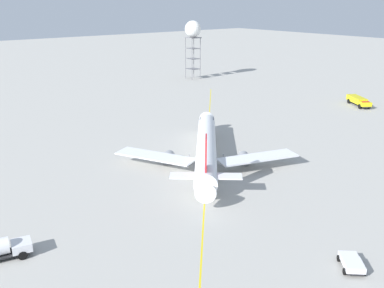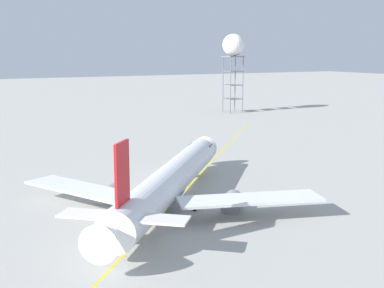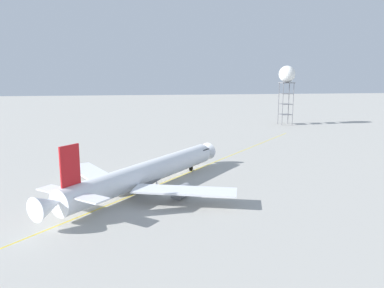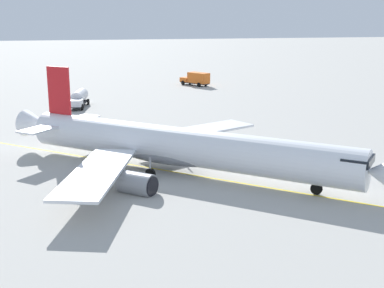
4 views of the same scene
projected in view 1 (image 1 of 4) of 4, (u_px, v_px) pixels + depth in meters
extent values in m
plane|color=#ADAAA3|center=(205.00, 155.00, 90.64)|extent=(600.00, 600.00, 0.00)
cylinder|color=white|center=(206.00, 148.00, 86.22)|extent=(31.09, 27.22, 3.89)
cone|color=white|center=(207.00, 121.00, 105.13)|extent=(4.68, 4.76, 3.69)
cone|color=white|center=(206.00, 188.00, 66.94)|extent=(5.19, 5.11, 3.30)
cube|color=black|center=(207.00, 120.00, 102.77)|extent=(3.97, 4.07, 0.70)
ellipsoid|color=gray|center=(206.00, 156.00, 84.79)|extent=(12.55, 11.40, 2.14)
cube|color=red|center=(206.00, 153.00, 69.10)|extent=(2.59, 2.25, 5.54)
cube|color=white|center=(185.00, 176.00, 70.46)|extent=(5.26, 5.55, 0.20)
cube|color=white|center=(226.00, 176.00, 70.23)|extent=(5.26, 5.55, 0.20)
cube|color=white|center=(155.00, 156.00, 83.47)|extent=(16.02, 10.79, 0.28)
cube|color=white|center=(258.00, 157.00, 82.78)|extent=(8.67, 16.30, 0.28)
cylinder|color=gray|center=(169.00, 158.00, 86.42)|extent=(4.01, 3.88, 2.22)
cylinder|color=black|center=(169.00, 155.00, 88.07)|extent=(1.34, 1.54, 1.89)
cylinder|color=gray|center=(244.00, 159.00, 85.90)|extent=(4.01, 3.88, 2.22)
cylinder|color=black|center=(243.00, 156.00, 87.55)|extent=(1.34, 1.54, 1.89)
cylinder|color=#9EA0A5|center=(207.00, 134.00, 100.21)|extent=(0.20, 0.20, 1.68)
cylinder|color=black|center=(207.00, 137.00, 100.47)|extent=(1.03, 0.94, 1.10)
cylinder|color=#9EA0A5|center=(189.00, 158.00, 85.05)|extent=(0.20, 0.20, 1.68)
cylinder|color=black|center=(189.00, 162.00, 85.31)|extent=(1.03, 0.94, 1.10)
cylinder|color=#9EA0A5|center=(223.00, 158.00, 84.81)|extent=(0.20, 0.20, 1.68)
cylinder|color=black|center=(223.00, 162.00, 85.08)|extent=(1.03, 0.94, 1.10)
cube|color=silver|center=(22.00, 245.00, 54.95)|extent=(2.97, 2.86, 1.10)
cube|color=black|center=(31.00, 242.00, 55.37)|extent=(2.11, 0.51, 0.62)
cylinder|color=black|center=(20.00, 246.00, 56.23)|extent=(0.50, 1.13, 1.10)
cylinder|color=black|center=(23.00, 256.00, 54.08)|extent=(0.50, 1.13, 1.10)
cube|color=#232326|center=(358.00, 103.00, 132.34)|extent=(10.49, 7.84, 0.20)
cube|color=yellow|center=(365.00, 104.00, 128.17)|extent=(3.62, 3.81, 1.20)
cube|color=black|center=(367.00, 104.00, 127.08)|extent=(1.39, 2.18, 0.67)
cube|color=yellow|center=(357.00, 99.00, 133.28)|extent=(8.52, 6.85, 1.60)
cube|color=red|center=(366.00, 102.00, 127.95)|extent=(1.61, 2.09, 0.16)
cylinder|color=black|center=(369.00, 106.00, 128.98)|extent=(1.34, 0.98, 1.40)
cylinder|color=black|center=(360.00, 106.00, 128.66)|extent=(1.34, 0.98, 1.40)
cylinder|color=black|center=(358.00, 101.00, 135.78)|extent=(1.34, 0.98, 1.40)
cylinder|color=black|center=(349.00, 101.00, 135.47)|extent=(1.34, 0.98, 1.40)
cube|color=#232326|center=(351.00, 265.00, 52.33)|extent=(4.34, 4.16, 0.20)
cube|color=white|center=(348.00, 255.00, 53.58)|extent=(2.41, 2.48, 0.55)
cube|color=black|center=(347.00, 252.00, 54.04)|extent=(1.31, 1.44, 0.31)
cube|color=white|center=(353.00, 265.00, 51.50)|extent=(3.49, 3.45, 0.70)
cylinder|color=black|center=(339.00, 258.00, 53.79)|extent=(0.78, 0.74, 0.80)
cylinder|color=black|center=(357.00, 259.00, 53.66)|extent=(0.78, 0.74, 0.80)
cylinder|color=black|center=(345.00, 272.00, 51.18)|extent=(0.78, 0.74, 0.80)
cylinder|color=black|center=(364.00, 272.00, 51.04)|extent=(0.78, 0.74, 0.80)
cylinder|color=slate|center=(185.00, 59.00, 175.28)|extent=(0.24, 0.24, 16.25)
cylinder|color=slate|center=(192.00, 60.00, 172.12)|extent=(0.24, 0.24, 16.25)
cylinder|color=slate|center=(200.00, 59.00, 174.61)|extent=(0.24, 0.24, 16.25)
cylinder|color=slate|center=(194.00, 58.00, 177.77)|extent=(0.24, 0.24, 16.25)
cube|color=slate|center=(193.00, 69.00, 176.23)|extent=(4.44, 4.44, 0.16)
cube|color=slate|center=(193.00, 59.00, 174.95)|extent=(4.44, 4.44, 0.16)
cube|color=slate|center=(193.00, 48.00, 173.66)|extent=(4.44, 4.44, 0.16)
cube|color=slate|center=(193.00, 38.00, 172.33)|extent=(5.04, 5.04, 0.30)
sphere|color=white|center=(193.00, 29.00, 171.27)|extent=(6.38, 6.38, 6.38)
cube|color=yellow|center=(206.00, 174.00, 80.55)|extent=(121.30, 106.17, 0.01)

